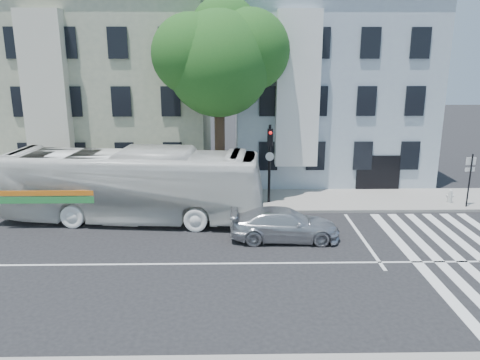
{
  "coord_description": "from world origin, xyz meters",
  "views": [
    {
      "loc": [
        0.65,
        -16.94,
        7.96
      ],
      "look_at": [
        1.03,
        3.78,
        2.4
      ],
      "focal_mm": 35.0,
      "sensor_mm": 36.0,
      "label": 1
    }
  ],
  "objects_px": {
    "bus": "(131,185)",
    "sedan": "(285,224)",
    "traffic_signal": "(270,154)",
    "fire_hydrant": "(450,196)"
  },
  "relations": [
    {
      "from": "bus",
      "to": "sedan",
      "type": "distance_m",
      "value": 7.84
    },
    {
      "from": "bus",
      "to": "fire_hydrant",
      "type": "relative_size",
      "value": 17.22
    },
    {
      "from": "sedan",
      "to": "traffic_signal",
      "type": "xyz_separation_m",
      "value": [
        -0.3,
        4.9,
        2.15
      ]
    },
    {
      "from": "sedan",
      "to": "fire_hydrant",
      "type": "height_order",
      "value": "sedan"
    },
    {
      "from": "sedan",
      "to": "traffic_signal",
      "type": "bearing_deg",
      "value": 5.17
    },
    {
      "from": "bus",
      "to": "sedan",
      "type": "height_order",
      "value": "bus"
    },
    {
      "from": "fire_hydrant",
      "to": "traffic_signal",
      "type": "bearing_deg",
      "value": 178.97
    },
    {
      "from": "bus",
      "to": "sedan",
      "type": "relative_size",
      "value": 2.68
    },
    {
      "from": "fire_hydrant",
      "to": "sedan",
      "type": "bearing_deg",
      "value": -153.71
    },
    {
      "from": "traffic_signal",
      "to": "sedan",
      "type": "bearing_deg",
      "value": -77.84
    }
  ]
}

